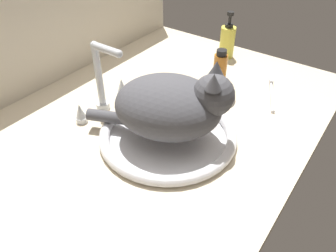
{
  "coord_description": "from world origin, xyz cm",
  "views": [
    {
      "loc": [
        -57.78,
        -46.1,
        58.65
      ],
      "look_at": [
        -4.41,
        -7.49,
        7.0
      ],
      "focal_mm": 34.87,
      "sensor_mm": 36.0,
      "label": 1
    }
  ],
  "objects": [
    {
      "name": "faucet",
      "position": [
        -4.41,
        15.36,
        11.39
      ],
      "size": [
        20.09,
        11.68,
        20.97
      ],
      "color": "silver",
      "rests_on": "countertop"
    },
    {
      "name": "sink_basin",
      "position": [
        -4.41,
        -7.49,
        4.24
      ],
      "size": [
        36.01,
        36.01,
        2.79
      ],
      "color": "white",
      "rests_on": "countertop"
    },
    {
      "name": "cat",
      "position": [
        -3.74,
        -9.02,
        13.59
      ],
      "size": [
        29.89,
        37.08,
        19.21
      ],
      "color": "#4C4C51",
      "rests_on": "sink_basin"
    },
    {
      "name": "toothbrush",
      "position": [
        31.43,
        -21.78,
        3.61
      ],
      "size": [
        17.42,
        8.56,
        1.7
      ],
      "color": "silver",
      "rests_on": "countertop"
    },
    {
      "name": "backsplash_wall",
      "position": [
        0.0,
        41.48,
        18.45
      ],
      "size": [
        115.97,
        2.4,
        36.91
      ],
      "primitive_type": "cube",
      "color": "beige",
      "rests_on": "ground"
    },
    {
      "name": "soap_pump_bottle",
      "position": [
        47.32,
        2.92,
        9.21
      ],
      "size": [
        5.39,
        5.39,
        17.02
      ],
      "color": "#E5DB4C",
      "rests_on": "countertop"
    },
    {
      "name": "amber_bottle",
      "position": [
        28.05,
        -4.64,
        8.65
      ],
      "size": [
        4.35,
        4.35,
        12.01
      ],
      "color": "#B2661E",
      "rests_on": "countertop"
    },
    {
      "name": "countertop",
      "position": [
        0.0,
        0.0,
        1.5
      ],
      "size": [
        115.97,
        80.57,
        3.0
      ],
      "primitive_type": "cube",
      "color": "beige",
      "rests_on": "ground"
    }
  ]
}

